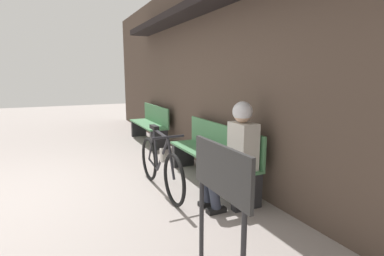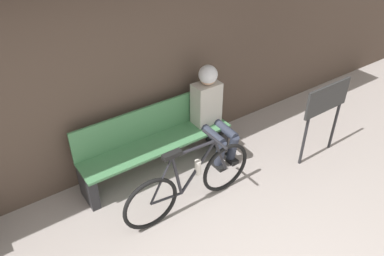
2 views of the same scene
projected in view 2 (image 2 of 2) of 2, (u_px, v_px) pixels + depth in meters
The scene contains 5 objects.
storefront_wall at pixel (88, 42), 3.73m from camera, with size 12.00×0.56×3.20m.
park_bench_near at pixel (155, 142), 4.47m from camera, with size 1.90×0.42×0.83m.
bicycle at pixel (190, 182), 3.97m from camera, with size 1.59×0.40×0.84m.
person_seated at pixel (211, 107), 4.58m from camera, with size 0.34×0.63×1.21m.
signboard at pixel (326, 105), 4.48m from camera, with size 0.72×0.04×1.04m.
Camera 2 is at (-1.20, -0.76, 3.07)m, focal length 35.00 mm.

